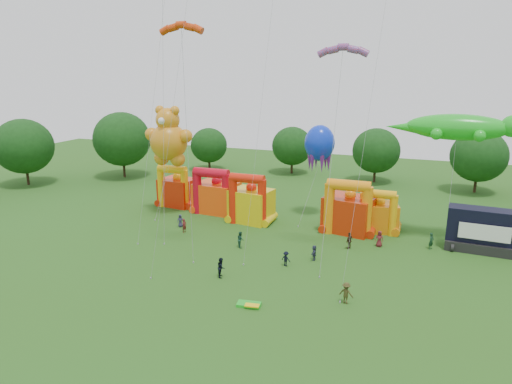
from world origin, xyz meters
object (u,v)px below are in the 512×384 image
(gecko_kite, at_px, (457,132))
(stage_trailer, at_px, (483,231))
(bouncy_castle_2, at_px, (251,203))
(teddy_bear_kite, at_px, (168,143))
(octopus_kite, at_px, (315,165))
(spectator_0, at_px, (180,221))
(bouncy_castle_0, at_px, (177,190))
(spectator_4, at_px, (349,241))

(gecko_kite, bearing_deg, stage_trailer, -30.28)
(bouncy_castle_2, height_order, teddy_bear_kite, teddy_bear_kite)
(stage_trailer, height_order, octopus_kite, octopus_kite)
(spectator_0, bearing_deg, stage_trailer, -13.92)
(octopus_kite, bearing_deg, stage_trailer, -14.27)
(bouncy_castle_2, xyz_separation_m, stage_trailer, (27.38, -0.64, -0.21))
(stage_trailer, bearing_deg, bouncy_castle_2, 178.65)
(gecko_kite, relative_size, spectator_0, 9.00)
(bouncy_castle_0, relative_size, octopus_kite, 0.50)
(stage_trailer, distance_m, spectator_0, 35.31)
(teddy_bear_kite, bearing_deg, spectator_4, -10.29)
(spectator_0, bearing_deg, gecko_kite, -9.41)
(gecko_kite, height_order, spectator_0, gecko_kite)
(octopus_kite, bearing_deg, spectator_0, -147.59)
(bouncy_castle_0, distance_m, bouncy_castle_2, 13.20)
(teddy_bear_kite, xyz_separation_m, gecko_kite, (35.46, 1.90, 2.86))
(gecko_kite, relative_size, spectator_4, 7.75)
(spectator_4, bearing_deg, gecko_kite, 146.99)
(bouncy_castle_0, bearing_deg, teddy_bear_kite, -73.10)
(stage_trailer, height_order, teddy_bear_kite, teddy_bear_kite)
(stage_trailer, distance_m, teddy_bear_kite, 39.76)
(bouncy_castle_0, height_order, spectator_0, bouncy_castle_0)
(bouncy_castle_0, xyz_separation_m, spectator_4, (26.48, -8.33, -1.41))
(gecko_kite, bearing_deg, octopus_kite, 169.66)
(bouncy_castle_0, xyz_separation_m, stage_trailer, (40.17, -3.92, -0.04))
(bouncy_castle_0, bearing_deg, stage_trailer, -5.57)
(stage_trailer, bearing_deg, teddy_bear_kite, 179.72)
(teddy_bear_kite, bearing_deg, octopus_kite, 14.39)
(gecko_kite, bearing_deg, teddy_bear_kite, -176.94)
(teddy_bear_kite, distance_m, gecko_kite, 35.63)
(bouncy_castle_0, xyz_separation_m, bouncy_castle_2, (12.79, -3.27, 0.17))
(bouncy_castle_0, distance_m, gecko_kite, 38.07)
(bouncy_castle_0, relative_size, bouncy_castle_2, 0.93)
(bouncy_castle_0, height_order, bouncy_castle_2, bouncy_castle_2)
(stage_trailer, relative_size, spectator_4, 3.95)
(bouncy_castle_0, distance_m, spectator_0, 9.96)
(bouncy_castle_2, bearing_deg, stage_trailer, -1.35)
(octopus_kite, xyz_separation_m, spectator_0, (-15.01, -9.53, -6.43))
(teddy_bear_kite, height_order, octopus_kite, teddy_bear_kite)
(gecko_kite, height_order, octopus_kite, gecko_kite)
(bouncy_castle_2, distance_m, stage_trailer, 27.39)
(bouncy_castle_2, distance_m, spectator_4, 14.68)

